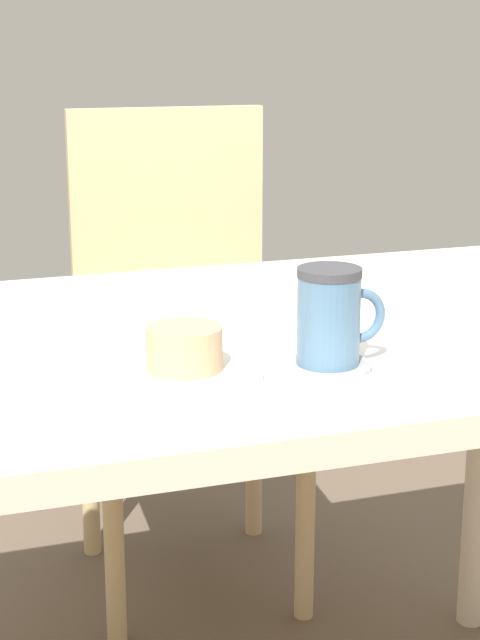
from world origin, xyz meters
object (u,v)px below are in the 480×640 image
(dining_table, at_px, (239,388))
(pastry_plate, at_px, (185,374))
(coffee_mug, at_px, (331,316))
(pastry, at_px, (184,348))
(wooden_chair, at_px, (181,328))

(dining_table, height_order, pastry_plate, pastry_plate)
(pastry_plate, height_order, coffee_mug, coffee_mug)
(pastry, distance_m, coffee_mug, 0.17)
(dining_table, distance_m, pastry, 0.24)
(wooden_chair, distance_m, coffee_mug, 0.92)
(wooden_chair, relative_size, pastry_plate, 5.42)
(wooden_chair, bearing_deg, dining_table, 84.60)
(wooden_chair, bearing_deg, pastry_plate, 78.77)
(dining_table, xyz_separation_m, pastry, (-0.12, -0.18, 0.12))
(pastry_plate, relative_size, coffee_mug, 1.55)
(pastry_plate, bearing_deg, coffee_mug, -4.12)
(wooden_chair, xyz_separation_m, coffee_mug, (-0.07, -0.88, 0.26))
(pastry_plate, height_order, pastry, pastry)
(wooden_chair, bearing_deg, coffee_mug, 89.38)
(dining_table, bearing_deg, coffee_mug, -76.85)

